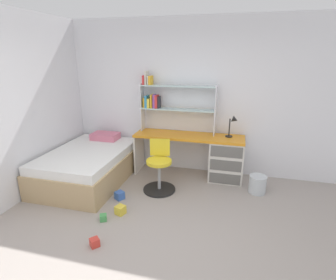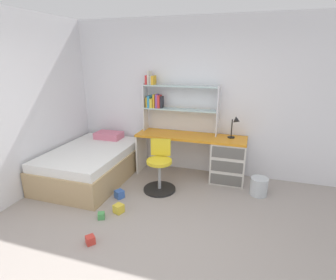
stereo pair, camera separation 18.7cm
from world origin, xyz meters
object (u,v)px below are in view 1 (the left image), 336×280
toy_block_red_1 (95,242)px  toy_block_blue_2 (120,195)px  toy_block_green_3 (103,218)px  desk (217,156)px  toy_block_yellow_0 (120,210)px  waste_bin (258,184)px  swivel_chair (159,171)px  desk_lamp (233,123)px  bookshelf_hutch (167,99)px  bed_platform (89,165)px

toy_block_red_1 → toy_block_blue_2: toy_block_blue_2 is taller
toy_block_red_1 → toy_block_green_3: 0.49m
toy_block_blue_2 → toy_block_green_3: 0.56m
desk → toy_block_yellow_0: bearing=-128.7°
desk → toy_block_blue_2: size_ratio=15.94×
desk → waste_bin: desk is taller
swivel_chair → toy_block_green_3: (-0.48, -1.01, -0.28)m
toy_block_blue_2 → toy_block_green_3: size_ratio=1.37×
desk_lamp → waste_bin: bearing=-42.1°
desk → waste_bin: (0.68, -0.36, -0.28)m
desk → toy_block_red_1: desk is taller
bookshelf_hutch → toy_block_blue_2: 1.84m
waste_bin → toy_block_blue_2: size_ratio=2.36×
toy_block_yellow_0 → toy_block_green_3: (-0.15, -0.20, -0.02)m
desk_lamp → toy_block_yellow_0: bearing=-133.1°
bed_platform → bookshelf_hutch: bearing=33.1°
toy_block_yellow_0 → waste_bin: bearing=30.7°
swivel_chair → toy_block_blue_2: (-0.50, -0.45, -0.27)m
desk → toy_block_red_1: (-1.18, -2.13, -0.37)m
toy_block_yellow_0 → desk: bearing=51.3°
toy_block_blue_2 → toy_block_green_3: toy_block_blue_2 is taller
swivel_chair → toy_block_green_3: size_ratio=9.37×
toy_block_blue_2 → desk_lamp: bearing=35.8°
toy_block_yellow_0 → desk_lamp: bearing=46.9°
bed_platform → toy_block_yellow_0: size_ratio=15.09×
toy_block_red_1 → toy_block_blue_2: (-0.16, 1.03, 0.01)m
bed_platform → toy_block_green_3: size_ratio=20.84×
desk_lamp → bed_platform: size_ratio=0.21×
bookshelf_hutch → swivel_chair: bookshelf_hutch is taller
desk_lamp → toy_block_yellow_0: desk_lamp is taller
desk_lamp → waste_bin: 1.06m
waste_bin → toy_block_yellow_0: waste_bin is taller
toy_block_yellow_0 → toy_block_blue_2: bearing=116.1°
swivel_chair → bed_platform: swivel_chair is taller
desk_lamp → toy_block_yellow_0: (-1.41, -1.51, -0.95)m
swivel_chair → desk: bearing=37.6°
waste_bin → toy_block_green_3: bearing=-147.0°
bed_platform → toy_block_blue_2: (0.77, -0.47, -0.22)m
waste_bin → toy_block_red_1: 2.58m
desk_lamp → toy_block_green_3: desk_lamp is taller
waste_bin → toy_block_green_3: 2.40m
desk → toy_block_blue_2: desk is taller
toy_block_red_1 → bookshelf_hutch: bearing=83.6°
desk_lamp → bed_platform: bearing=-164.0°
desk_lamp → bed_platform: (-2.36, -0.68, -0.74)m
bookshelf_hutch → toy_block_blue_2: size_ratio=11.21×
desk_lamp → swivel_chair: bearing=-147.3°
desk → toy_block_red_1: 2.47m
bed_platform → toy_block_blue_2: bed_platform is taller
swivel_chair → toy_block_yellow_0: bearing=-111.8°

